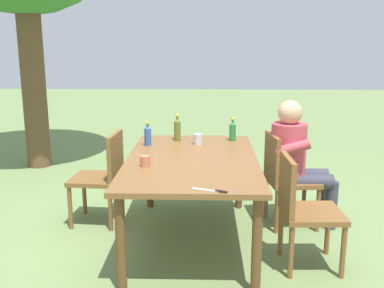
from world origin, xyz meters
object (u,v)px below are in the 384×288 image
at_px(chair_near_right, 284,175).
at_px(dining_table, 192,167).
at_px(chair_near_left, 302,206).
at_px(person_in_white_shirt, 297,157).
at_px(bottle_green, 233,131).
at_px(bottle_olive, 177,129).
at_px(bottle_blue, 148,135).
at_px(cup_steel, 198,139).
at_px(backpack_by_near_side, 210,169).
at_px(chair_far_right, 104,173).
at_px(table_knife, 212,191).
at_px(backpack_by_far_side, 194,174).
at_px(cup_terracotta, 145,161).

bearing_deg(chair_near_right, dining_table, 115.06).
bearing_deg(chair_near_left, person_in_white_shirt, -7.70).
distance_m(person_in_white_shirt, bottle_green, 0.66).
height_order(chair_near_left, bottle_olive, bottle_olive).
height_order(dining_table, bottle_blue, bottle_blue).
distance_m(cup_steel, backpack_by_near_side, 1.16).
bearing_deg(backpack_by_near_side, chair_far_right, 137.68).
relative_size(cup_steel, table_knife, 0.43).
xyz_separation_m(person_in_white_shirt, cup_steel, (0.10, 0.91, 0.14)).
xyz_separation_m(dining_table, bottle_blue, (0.44, 0.42, 0.17)).
xyz_separation_m(bottle_blue, backpack_by_far_side, (0.90, -0.41, -0.64)).
distance_m(bottle_olive, backpack_by_near_side, 1.11).
distance_m(chair_near_right, person_in_white_shirt, 0.20).
distance_m(person_in_white_shirt, table_knife, 1.47).
bearing_deg(cup_terracotta, bottle_olive, -12.10).
bearing_deg(backpack_by_near_side, cup_steel, 172.91).
bearing_deg(chair_far_right, cup_terracotta, -143.57).
height_order(chair_near_left, backpack_by_near_side, chair_near_left).
height_order(dining_table, backpack_by_far_side, dining_table).
height_order(person_in_white_shirt, backpack_by_near_side, person_in_white_shirt).
bearing_deg(person_in_white_shirt, cup_steel, 83.97).
relative_size(cup_terracotta, backpack_by_near_side, 0.19).
xyz_separation_m(person_in_white_shirt, backpack_by_far_side, (0.94, 0.97, -0.45)).
height_order(backpack_by_near_side, backpack_by_far_side, backpack_by_near_side).
distance_m(bottle_olive, bottle_green, 0.54).
bearing_deg(cup_terracotta, cup_steel, -27.69).
bearing_deg(bottle_olive, backpack_by_far_side, -11.94).
distance_m(dining_table, person_in_white_shirt, 1.03).
relative_size(bottle_olive, backpack_by_far_side, 0.62).
bearing_deg(chair_far_right, table_knife, -140.94).
bearing_deg(bottle_green, cup_terracotta, 141.75).
bearing_deg(chair_near_left, bottle_blue, 56.09).
distance_m(bottle_green, cup_steel, 0.38).
bearing_deg(dining_table, cup_steel, -4.59).
height_order(chair_near_left, cup_terracotta, chair_near_left).
xyz_separation_m(backpack_by_near_side, backpack_by_far_side, (-0.16, 0.18, -0.02)).
xyz_separation_m(chair_near_left, person_in_white_shirt, (0.81, -0.11, 0.17)).
xyz_separation_m(cup_steel, backpack_by_near_side, (1.00, -0.12, -0.58)).
xyz_separation_m(dining_table, chair_far_right, (0.40, 0.84, -0.18)).
relative_size(bottle_olive, table_knife, 1.12).
bearing_deg(backpack_by_near_side, person_in_white_shirt, -144.40).
relative_size(chair_far_right, cup_terracotta, 10.41).
bearing_deg(backpack_by_far_side, chair_near_right, -137.81).
bearing_deg(table_knife, bottle_blue, 24.45).
bearing_deg(person_in_white_shirt, backpack_by_far_side, 45.90).
xyz_separation_m(cup_terracotta, backpack_by_far_side, (1.60, -0.34, -0.59)).
bearing_deg(chair_near_right, backpack_by_far_side, 42.19).
relative_size(bottle_blue, cup_steel, 2.21).
bearing_deg(bottle_olive, person_in_white_shirt, -102.76).
bearing_deg(dining_table, backpack_by_near_side, -6.26).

